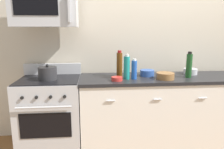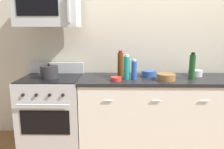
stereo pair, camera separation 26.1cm
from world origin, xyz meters
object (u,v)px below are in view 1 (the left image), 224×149
(bottle_wine_amber, at_px, (119,64))
(bowl_steel_prep, at_px, (190,71))
(range_oven, at_px, (51,113))
(stockpot, at_px, (48,73))
(bottle_wine_green, at_px, (189,65))
(bottle_sparkling_teal, at_px, (127,67))
(bottle_soda_blue, at_px, (134,70))
(microwave, at_px, (45,10))
(bowl_blue_mixing, at_px, (147,73))
(bowl_red_small, at_px, (117,79))
(bowl_wooden_salad, at_px, (165,76))

(bottle_wine_amber, bearing_deg, bowl_steel_prep, 3.48)
(range_oven, xyz_separation_m, stockpot, (0.00, -0.05, 0.53))
(bottle_wine_green, distance_m, bottle_sparkling_teal, 0.80)
(bottle_soda_blue, distance_m, bottle_wine_amber, 0.23)
(microwave, bearing_deg, bottle_sparkling_teal, -8.14)
(bottle_wine_green, relative_size, stockpot, 1.50)
(bottle_sparkling_teal, bearing_deg, bottle_soda_blue, -3.10)
(bowl_steel_prep, height_order, bowl_blue_mixing, bowl_blue_mixing)
(bowl_red_small, xyz_separation_m, stockpot, (-0.83, 0.11, 0.06))
(bottle_soda_blue, bearing_deg, bowl_steel_prep, 14.78)
(bowl_steel_prep, xyz_separation_m, bowl_wooden_salad, (-0.44, -0.26, 0.00))
(range_oven, distance_m, bottle_wine_amber, 1.08)
(bowl_blue_mixing, bearing_deg, bottle_wine_green, -14.58)
(bottle_sparkling_teal, bearing_deg, bottle_wine_amber, 114.80)
(bowl_blue_mixing, xyz_separation_m, bowl_wooden_salad, (0.18, -0.19, -0.00))
(microwave, height_order, bottle_sparkling_teal, microwave)
(microwave, bearing_deg, range_oven, -90.29)
(microwave, bearing_deg, bowl_blue_mixing, 0.71)
(bowl_blue_mixing, xyz_separation_m, bowl_red_small, (-0.43, -0.23, -0.02))
(range_oven, xyz_separation_m, bowl_red_small, (0.83, -0.17, 0.48))
(bowl_red_small, bearing_deg, stockpot, 172.18)
(bowl_wooden_salad, bearing_deg, stockpot, 176.77)
(bottle_wine_amber, relative_size, bottle_sparkling_teal, 1.10)
(bowl_blue_mixing, bearing_deg, bowl_steel_prep, 5.57)
(bowl_red_small, bearing_deg, bottle_wine_amber, 75.73)
(bottle_wine_amber, xyz_separation_m, bowl_steel_prep, (0.99, 0.06, -0.12))
(range_oven, bearing_deg, bowl_steel_prep, 3.68)
(range_oven, height_order, bottle_soda_blue, bottle_soda_blue)
(bottle_wine_green, height_order, bowl_red_small, bottle_wine_green)
(microwave, height_order, bowl_red_small, microwave)
(bottle_soda_blue, distance_m, bowl_blue_mixing, 0.27)
(microwave, xyz_separation_m, bottle_sparkling_teal, (0.96, -0.14, -0.68))
(microwave, relative_size, bottle_wine_amber, 2.19)
(bottle_sparkling_teal, height_order, bowl_red_small, bottle_sparkling_teal)
(bottle_wine_amber, height_order, bottle_sparkling_teal, bottle_wine_amber)
(bottle_soda_blue, relative_size, bottle_wine_green, 0.76)
(range_oven, distance_m, microwave, 1.28)
(bottle_wine_green, bearing_deg, bowl_steel_prep, 58.49)
(bowl_steel_prep, bearing_deg, bowl_wooden_salad, -150.08)
(range_oven, distance_m, bowl_blue_mixing, 1.35)
(microwave, height_order, bowl_wooden_salad, microwave)
(microwave, height_order, bottle_wine_green, microwave)
(bowl_blue_mixing, distance_m, bowl_wooden_salad, 0.26)
(bottle_wine_green, xyz_separation_m, bowl_wooden_salad, (-0.33, -0.06, -0.11))
(range_oven, bearing_deg, bottle_sparkling_teal, -5.50)
(microwave, relative_size, bowl_steel_prep, 4.11)
(microwave, distance_m, bottle_wine_green, 1.89)
(bowl_red_small, distance_m, bowl_wooden_salad, 0.60)
(bowl_blue_mixing, bearing_deg, bottle_wine_amber, 179.93)
(bottle_soda_blue, xyz_separation_m, stockpot, (-1.05, 0.04, -0.04))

